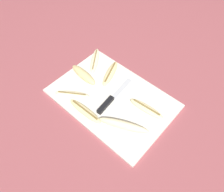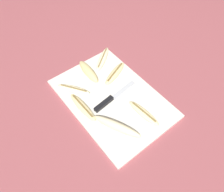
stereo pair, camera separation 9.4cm
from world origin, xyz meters
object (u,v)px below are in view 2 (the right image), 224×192
banana_pale_long (74,89)px  banana_mellow_near (83,107)px  banana_ripe_center (115,73)px  banana_spotted_left (88,72)px  banana_bright_far (103,59)px  knife (108,101)px  banana_soft_right (144,113)px  banana_cream_curved (117,126)px

banana_pale_long → banana_mellow_near: 0.11m
banana_ripe_center → banana_spotted_left: bearing=-130.4°
banana_mellow_near → banana_spotted_left: 0.20m
banana_mellow_near → banana_bright_far: bearing=126.9°
knife → banana_ripe_center: size_ratio=1.41×
banana_ripe_center → banana_bright_far: size_ratio=1.04×
banana_soft_right → banana_spotted_left: banana_spotted_left is taller
banana_cream_curved → banana_ripe_center: banana_cream_curved is taller
banana_spotted_left → banana_mellow_near: bearing=-41.4°
knife → banana_soft_right: size_ratio=1.47×
banana_soft_right → banana_mellow_near: bearing=-135.2°
banana_ripe_center → banana_mellow_near: (0.06, -0.23, -0.00)m
banana_cream_curved → banana_spotted_left: (-0.31, 0.08, -0.00)m
knife → banana_pale_long: size_ratio=1.60×
knife → banana_ripe_center: (-0.10, 0.12, 0.00)m
banana_ripe_center → banana_spotted_left: banana_spotted_left is taller
banana_soft_right → banana_ripe_center: same height
banana_cream_curved → banana_mellow_near: bearing=-162.5°
banana_soft_right → banana_mellow_near: same height
banana_pale_long → banana_soft_right: same height
banana_soft_right → banana_bright_far: size_ratio=1.00×
knife → banana_soft_right: (0.14, 0.08, 0.00)m
banana_cream_curved → banana_soft_right: bearing=82.5°
banana_soft_right → banana_ripe_center: (-0.24, 0.05, -0.00)m
banana_ripe_center → banana_bright_far: bearing=173.7°
knife → banana_bright_far: (-0.22, 0.14, 0.00)m
knife → banana_cream_curved: banana_cream_curved is taller
banana_soft_right → banana_mellow_near: (-0.18, -0.18, -0.00)m
banana_mellow_near → banana_bright_far: (-0.18, 0.24, -0.00)m
banana_soft_right → banana_mellow_near: 0.25m
banana_mellow_near → banana_soft_right: bearing=44.8°
knife → banana_mellow_near: 0.11m
banana_bright_far → banana_spotted_left: size_ratio=0.99×
banana_spotted_left → knife: bearing=-8.1°
banana_soft_right → banana_cream_curved: 0.13m
knife → banana_soft_right: banana_soft_right is taller
banana_cream_curved → banana_bright_far: (-0.34, 0.19, -0.01)m
knife → banana_bright_far: size_ratio=1.47×
knife → banana_spotted_left: (-0.19, 0.03, 0.01)m
knife → banana_pale_long: (-0.14, -0.08, 0.00)m
banana_soft_right → banana_spotted_left: 0.33m
banana_pale_long → banana_ripe_center: size_ratio=0.88×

